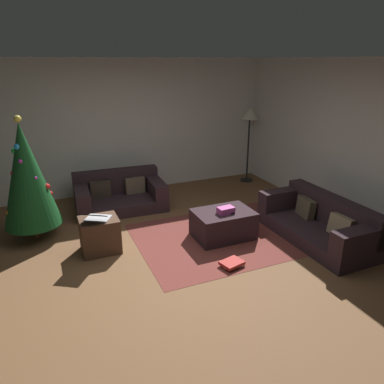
{
  "coord_description": "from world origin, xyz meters",
  "views": [
    {
      "loc": [
        -1.5,
        -4.0,
        2.56
      ],
      "look_at": [
        0.46,
        0.54,
        0.75
      ],
      "focal_mm": 34.01,
      "sensor_mm": 36.0,
      "label": 1
    }
  ],
  "objects_px": {
    "couch_left": "(119,194)",
    "laptop": "(96,217)",
    "christmas_tree": "(27,175)",
    "couch_right": "(321,223)",
    "gift_box": "(226,210)",
    "book_stack": "(232,263)",
    "ottoman": "(223,224)",
    "tv_remote": "(230,212)",
    "side_table": "(100,235)",
    "corner_lamp": "(250,119)"
  },
  "relations": [
    {
      "from": "ottoman",
      "to": "book_stack",
      "type": "distance_m",
      "value": 0.87
    },
    {
      "from": "couch_right",
      "to": "laptop",
      "type": "bearing_deg",
      "value": 74.35
    },
    {
      "from": "ottoman",
      "to": "laptop",
      "type": "distance_m",
      "value": 1.87
    },
    {
      "from": "tv_remote",
      "to": "corner_lamp",
      "type": "relative_size",
      "value": 0.1
    },
    {
      "from": "christmas_tree",
      "to": "corner_lamp",
      "type": "height_order",
      "value": "christmas_tree"
    },
    {
      "from": "gift_box",
      "to": "couch_right",
      "type": "bearing_deg",
      "value": -22.44
    },
    {
      "from": "ottoman",
      "to": "tv_remote",
      "type": "relative_size",
      "value": 5.48
    },
    {
      "from": "christmas_tree",
      "to": "side_table",
      "type": "height_order",
      "value": "christmas_tree"
    },
    {
      "from": "couch_right",
      "to": "corner_lamp",
      "type": "distance_m",
      "value": 3.1
    },
    {
      "from": "laptop",
      "to": "couch_left",
      "type": "bearing_deg",
      "value": 67.84
    },
    {
      "from": "tv_remote",
      "to": "side_table",
      "type": "xyz_separation_m",
      "value": [
        -1.86,
        0.38,
        -0.18
      ]
    },
    {
      "from": "couch_right",
      "to": "laptop",
      "type": "xyz_separation_m",
      "value": [
        -3.15,
        0.87,
        0.29
      ]
    },
    {
      "from": "couch_left",
      "to": "side_table",
      "type": "bearing_deg",
      "value": 71.03
    },
    {
      "from": "couch_right",
      "to": "side_table",
      "type": "xyz_separation_m",
      "value": [
        -3.12,
        0.92,
        -0.01
      ]
    },
    {
      "from": "ottoman",
      "to": "tv_remote",
      "type": "height_order",
      "value": "tv_remote"
    },
    {
      "from": "side_table",
      "to": "laptop",
      "type": "bearing_deg",
      "value": -121.81
    },
    {
      "from": "couch_left",
      "to": "laptop",
      "type": "bearing_deg",
      "value": 70.67
    },
    {
      "from": "side_table",
      "to": "book_stack",
      "type": "xyz_separation_m",
      "value": [
        1.51,
        -1.1,
        -0.21
      ]
    },
    {
      "from": "gift_box",
      "to": "tv_remote",
      "type": "height_order",
      "value": "gift_box"
    },
    {
      "from": "couch_left",
      "to": "couch_right",
      "type": "xyz_separation_m",
      "value": [
        2.5,
        -2.46,
        0.01
      ]
    },
    {
      "from": "tv_remote",
      "to": "side_table",
      "type": "distance_m",
      "value": 1.91
    },
    {
      "from": "side_table",
      "to": "ottoman",
      "type": "bearing_deg",
      "value": -9.62
    },
    {
      "from": "tv_remote",
      "to": "gift_box",
      "type": "bearing_deg",
      "value": 168.0
    },
    {
      "from": "couch_right",
      "to": "gift_box",
      "type": "xyz_separation_m",
      "value": [
        -1.33,
        0.55,
        0.21
      ]
    },
    {
      "from": "christmas_tree",
      "to": "laptop",
      "type": "distance_m",
      "value": 1.25
    },
    {
      "from": "gift_box",
      "to": "tv_remote",
      "type": "relative_size",
      "value": 1.51
    },
    {
      "from": "side_table",
      "to": "laptop",
      "type": "xyz_separation_m",
      "value": [
        -0.03,
        -0.05,
        0.3
      ]
    },
    {
      "from": "couch_left",
      "to": "book_stack",
      "type": "bearing_deg",
      "value": 111.45
    },
    {
      "from": "tv_remote",
      "to": "laptop",
      "type": "height_order",
      "value": "laptop"
    },
    {
      "from": "gift_box",
      "to": "corner_lamp",
      "type": "xyz_separation_m",
      "value": [
        1.79,
        2.31,
        0.91
      ]
    },
    {
      "from": "book_stack",
      "to": "laptop",
      "type": "bearing_deg",
      "value": 145.74
    },
    {
      "from": "corner_lamp",
      "to": "couch_left",
      "type": "bearing_deg",
      "value": -172.47
    },
    {
      "from": "couch_right",
      "to": "gift_box",
      "type": "distance_m",
      "value": 1.45
    },
    {
      "from": "couch_right",
      "to": "book_stack",
      "type": "bearing_deg",
      "value": 96.13
    },
    {
      "from": "couch_right",
      "to": "couch_left",
      "type": "bearing_deg",
      "value": 45.21
    },
    {
      "from": "tv_remote",
      "to": "couch_right",
      "type": "bearing_deg",
      "value": -32.75
    },
    {
      "from": "gift_box",
      "to": "christmas_tree",
      "type": "height_order",
      "value": "christmas_tree"
    },
    {
      "from": "couch_left",
      "to": "christmas_tree",
      "type": "height_order",
      "value": "christmas_tree"
    },
    {
      "from": "couch_left",
      "to": "christmas_tree",
      "type": "distance_m",
      "value": 1.8
    },
    {
      "from": "gift_box",
      "to": "book_stack",
      "type": "height_order",
      "value": "gift_box"
    },
    {
      "from": "ottoman",
      "to": "book_stack",
      "type": "xyz_separation_m",
      "value": [
        -0.29,
        -0.8,
        -0.17
      ]
    },
    {
      "from": "ottoman",
      "to": "christmas_tree",
      "type": "relative_size",
      "value": 0.47
    },
    {
      "from": "couch_left",
      "to": "ottoman",
      "type": "distance_m",
      "value": 2.19
    },
    {
      "from": "couch_right",
      "to": "book_stack",
      "type": "distance_m",
      "value": 1.64
    },
    {
      "from": "christmas_tree",
      "to": "corner_lamp",
      "type": "distance_m",
      "value": 4.57
    },
    {
      "from": "book_stack",
      "to": "corner_lamp",
      "type": "xyz_separation_m",
      "value": [
        2.07,
        3.04,
        1.33
      ]
    },
    {
      "from": "couch_left",
      "to": "couch_right",
      "type": "height_order",
      "value": "couch_left"
    },
    {
      "from": "laptop",
      "to": "corner_lamp",
      "type": "xyz_separation_m",
      "value": [
        3.61,
        1.99,
        0.83
      ]
    },
    {
      "from": "couch_left",
      "to": "couch_right",
      "type": "bearing_deg",
      "value": 138.27
    },
    {
      "from": "couch_right",
      "to": "side_table",
      "type": "relative_size",
      "value": 3.58
    }
  ]
}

